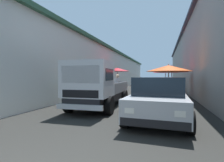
% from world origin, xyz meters
% --- Properties ---
extents(ground, '(90.00, 90.00, 0.00)m').
position_xyz_m(ground, '(13.50, 0.00, 0.00)').
color(ground, '#282826').
extents(building_left_whitewash, '(49.80, 7.50, 4.59)m').
position_xyz_m(building_left_whitewash, '(15.75, 7.17, 2.30)').
color(building_left_whitewash, silver).
rests_on(building_left_whitewash, ground).
extents(fruit_stall_far_right, '(2.44, 2.44, 2.18)m').
position_xyz_m(fruit_stall_far_right, '(8.74, -2.02, 1.69)').
color(fruit_stall_far_right, '#9E9EA3').
rests_on(fruit_stall_far_right, ground).
extents(fruit_stall_mid_lane, '(2.22, 2.22, 2.37)m').
position_xyz_m(fruit_stall_mid_lane, '(14.32, 2.36, 1.70)').
color(fruit_stall_mid_lane, '#9E9EA3').
rests_on(fruit_stall_mid_lane, ground).
extents(fruit_stall_near_right, '(2.41, 2.41, 2.39)m').
position_xyz_m(fruit_stall_near_right, '(16.55, -1.96, 1.90)').
color(fruit_stall_near_right, '#9E9EA3').
rests_on(fruit_stall_near_right, ground).
extents(fruit_stall_far_left, '(2.29, 2.29, 2.35)m').
position_xyz_m(fruit_stall_far_left, '(12.23, -2.32, 1.81)').
color(fruit_stall_far_left, '#9E9EA3').
rests_on(fruit_stall_far_left, ground).
extents(hatchback_car, '(3.97, 2.05, 1.45)m').
position_xyz_m(hatchback_car, '(5.01, -1.62, 0.74)').
color(hatchback_car, '#ADAFB5').
rests_on(hatchback_car, ground).
extents(delivery_truck, '(4.97, 2.07, 2.08)m').
position_xyz_m(delivery_truck, '(5.82, 1.12, 1.04)').
color(delivery_truck, black).
rests_on(delivery_truck, ground).
extents(vendor_by_crates, '(0.23, 0.63, 1.55)m').
position_xyz_m(vendor_by_crates, '(6.64, 2.84, 0.89)').
color(vendor_by_crates, '#665B4C').
rests_on(vendor_by_crates, ground).
extents(vendor_in_shade, '(0.64, 0.29, 1.63)m').
position_xyz_m(vendor_in_shade, '(9.24, 1.00, 0.94)').
color(vendor_in_shade, navy).
rests_on(vendor_in_shade, ground).
extents(parked_scooter, '(1.68, 0.53, 1.14)m').
position_xyz_m(parked_scooter, '(11.92, 3.00, 0.45)').
color(parked_scooter, black).
rests_on(parked_scooter, ground).
extents(plastic_stool, '(0.30, 0.30, 0.43)m').
position_xyz_m(plastic_stool, '(7.18, -1.18, 0.33)').
color(plastic_stool, red).
rests_on(plastic_stool, ground).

